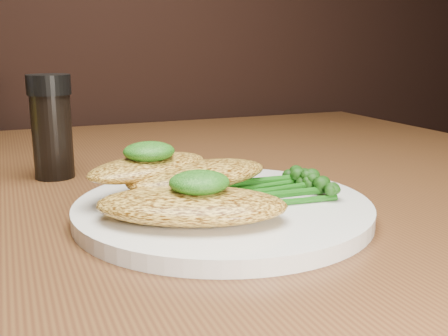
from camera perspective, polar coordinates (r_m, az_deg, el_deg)
name	(u,v)px	position (r m, az deg, el deg)	size (l,w,h in m)	color
plate	(223,209)	(0.45, -0.10, -4.37)	(0.25, 0.25, 0.01)	white
chicken_front	(191,205)	(0.40, -3.50, -3.97)	(0.14, 0.08, 0.02)	gold
chicken_mid	(198,175)	(0.45, -2.78, -0.73)	(0.13, 0.07, 0.02)	gold
chicken_back	(149,167)	(0.46, -8.03, 0.10)	(0.12, 0.06, 0.02)	gold
pesto_front	(199,182)	(0.39, -2.66, -1.54)	(0.05, 0.04, 0.02)	black
pesto_back	(149,152)	(0.45, -8.02, 1.76)	(0.04, 0.04, 0.02)	black
broccolini_bundle	(264,185)	(0.46, 4.33, -1.87)	(0.12, 0.09, 0.02)	#195813
pepper_grinder	(52,127)	(0.59, -17.93, 4.19)	(0.04, 0.04, 0.11)	black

